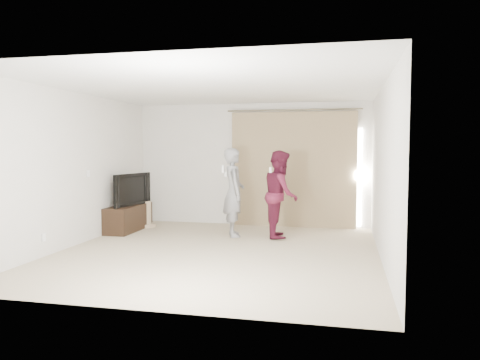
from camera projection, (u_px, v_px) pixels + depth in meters
name	position (u px, v px, depth m)	size (l,w,h in m)	color
floor	(218.00, 252.00, 7.43)	(5.50, 5.50, 0.00)	beige
wall_back	(251.00, 164.00, 10.02)	(5.00, 0.04, 2.60)	silver
wall_left	(75.00, 169.00, 7.89)	(0.04, 5.50, 2.60)	silver
ceiling	(217.00, 87.00, 7.25)	(5.00, 5.50, 0.01)	white
curtain	(294.00, 169.00, 9.76)	(2.80, 0.11, 2.46)	tan
tv_console	(129.00, 218.00, 9.37)	(0.46, 1.32, 0.51)	black
tv	(128.00, 189.00, 9.33)	(1.11, 0.15, 0.64)	black
scratching_post	(146.00, 216.00, 9.79)	(0.41, 0.41, 0.54)	tan
person_man	(234.00, 192.00, 8.74)	(0.59, 0.70, 1.65)	gray
person_woman	(281.00, 194.00, 8.63)	(0.72, 0.86, 1.61)	#55152A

